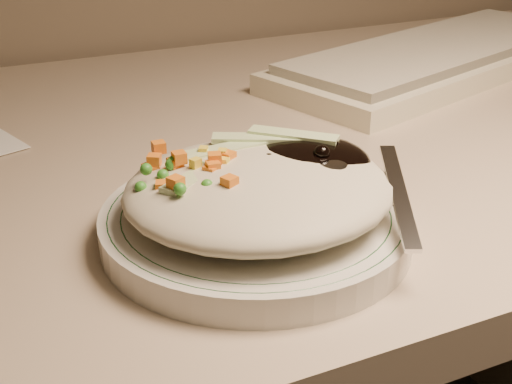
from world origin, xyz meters
name	(u,v)px	position (x,y,z in m)	size (l,w,h in m)	color
desk	(223,305)	(0.00, 1.38, 0.54)	(1.40, 0.70, 0.74)	tan
plate	(256,224)	(-0.05, 1.18, 0.75)	(0.22, 0.22, 0.02)	silver
plate_rim	(256,212)	(-0.05, 1.18, 0.76)	(0.21, 0.21, 0.00)	#144723
meal	(262,184)	(-0.05, 1.18, 0.78)	(0.21, 0.19, 0.05)	#B9B196
keyboard	(441,57)	(0.35, 1.48, 0.76)	(0.53, 0.32, 0.04)	beige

